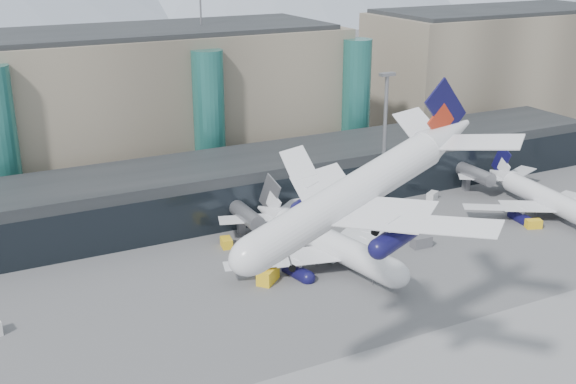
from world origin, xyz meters
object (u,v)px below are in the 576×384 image
Objects in this scene: veh_c at (421,242)px; veh_h at (268,275)px; jet_parked_mid at (318,231)px; veh_e at (534,224)px; hero_jet at (369,178)px; veh_b at (226,243)px; veh_g at (330,257)px; veh_d at (432,196)px; lightmast_mid at (385,132)px; jet_parked_right at (540,189)px.

veh_h reaches higher than veh_c.
jet_parked_mid reaches higher than veh_e.
veh_b is (2.81, 45.97, -25.48)m from hero_jet.
jet_parked_mid is at bearing 176.64° from veh_g.
veh_h reaches higher than veh_g.
veh_b is 1.00× the size of veh_d.
veh_b is at bearing -171.39° from lightmast_mid.
veh_e is (-7.10, -6.12, -3.43)m from jet_parked_right.
lightmast_mid is at bearing 136.96° from veh_d.
jet_parked_mid is 12.47m from veh_h.
jet_parked_mid is 1.09× the size of jet_parked_right.
veh_g is (-21.90, -17.90, -13.81)m from lightmast_mid.
veh_g is (-39.23, 4.44, -0.18)m from veh_e.
jet_parked_right is 20.02m from veh_d.
jet_parked_mid reaches higher than veh_d.
veh_d is (47.78, 48.85, -25.49)m from hero_jet.
lightmast_mid reaches higher than veh_g.
veh_d is at bearing 36.98° from hero_jet.
veh_d is 1.31× the size of veh_g.
veh_g is at bearing -169.11° from jet_parked_mid.
hero_jet reaches higher than veh_e.
veh_d is 0.98× the size of veh_e.
veh_d is at bearing 90.84° from veh_g.
veh_g is (-16.31, 2.13, -0.33)m from veh_c.
veh_c is at bearing -162.40° from veh_d.
jet_parked_mid is 9.15× the size of veh_h.
veh_c reaches higher than veh_d.
veh_b is at bearing 51.28° from veh_h.
veh_c is at bearing 57.70° from veh_g.
veh_h is (-12.05, -2.13, 0.53)m from veh_g.
jet_parked_mid reaches higher than veh_c.
jet_parked_right is (61.81, 34.99, -22.05)m from hero_jet.
veh_h is at bearing -162.34° from veh_e.
veh_b is (-34.56, -5.23, -13.63)m from lightmast_mid.
veh_e is at bearing -110.28° from jet_parked_mid.
lightmast_mid reaches higher than veh_d.
veh_h reaches higher than veh_e.
jet_parked_mid is 13.59× the size of veh_e.
jet_parked_mid is at bearing -169.42° from veh_e.
lightmast_mid is at bearing 148.04° from veh_e.
lightmast_mid is at bearing -70.93° from veh_b.
jet_parked_mid is at bearing -145.83° from lightmast_mid.
hero_jet is 12.11× the size of veh_b.
veh_c is at bearing -165.51° from veh_e.
veh_d is at bearing 129.37° from veh_e.
veh_e reaches higher than veh_d.
jet_parked_right is 60.11m from veh_b.
veh_e is (22.92, -2.31, -0.16)m from veh_c.
veh_h is (-51.28, 2.31, 0.35)m from veh_e.
veh_c is 23.83m from veh_d.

